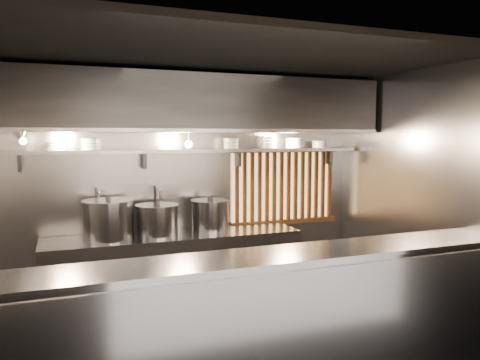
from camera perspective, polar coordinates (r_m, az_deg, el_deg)
floor at (r=4.95m, az=-1.12°, el=-19.19°), size 4.50×4.50×0.00m
ceiling at (r=4.56m, az=-1.18°, el=14.72°), size 4.50×4.50×0.00m
wall_back at (r=5.97m, az=-6.03°, el=-0.98°), size 4.50×0.00×4.50m
wall_right at (r=5.71m, az=20.61°, el=-1.59°), size 0.00×3.00×3.00m
serving_counter at (r=3.91m, az=3.85°, el=-17.07°), size 4.50×0.56×1.13m
cooking_bench at (r=5.74m, az=-7.91°, el=-10.96°), size 3.00×0.70×0.90m
bowl_shelf at (r=5.77m, az=-5.61°, el=3.58°), size 4.40×0.34×0.04m
exhaust_hood at (r=5.56m, az=-5.05°, el=9.13°), size 4.40×0.81×0.65m
wood_screen at (r=6.39m, az=5.43°, el=-0.74°), size 1.56×0.09×1.04m
faucet_left at (r=5.67m, az=-16.98°, el=-2.48°), size 0.04×0.30×0.50m
faucet_right at (r=5.76m, az=-10.01°, el=-2.21°), size 0.04×0.30×0.50m
heat_lamp at (r=5.10m, az=-25.24°, el=4.96°), size 0.25×0.35×0.20m
pendant_bulb at (r=5.62m, az=-6.28°, el=4.36°), size 0.09×0.09×0.19m
stock_pot_left at (r=5.45m, az=-15.72°, el=-4.69°), size 0.62×0.62×0.49m
stock_pot_mid at (r=5.53m, az=-10.03°, el=-4.84°), size 0.60×0.60×0.41m
stock_pot_right at (r=5.75m, az=-3.64°, el=-4.30°), size 0.54×0.54×0.42m
bowl_stack_0 at (r=5.56m, az=-21.44°, el=3.85°), size 0.24×0.24×0.09m
bowl_stack_1 at (r=5.57m, az=-17.70°, el=4.17°), size 0.23×0.23×0.13m
bowl_stack_2 at (r=5.91m, az=-1.11°, el=4.48°), size 0.20×0.20×0.13m
bowl_stack_3 at (r=6.10m, az=3.47°, el=4.68°), size 0.23×0.23×0.17m
bowl_stack_4 at (r=6.26m, az=6.51°, el=4.50°), size 0.22×0.22×0.13m
bowl_stack_5 at (r=6.46m, az=9.68°, el=4.31°), size 0.22×0.22×0.09m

